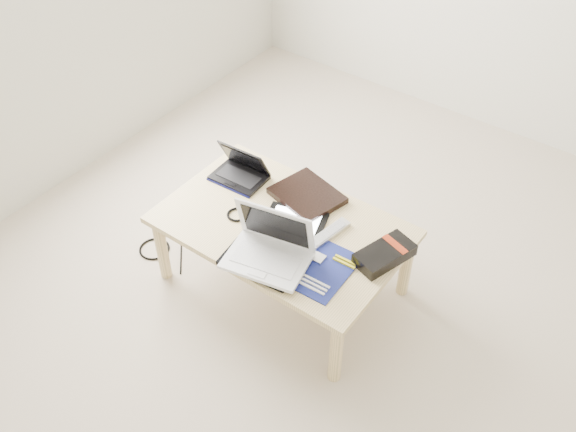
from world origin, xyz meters
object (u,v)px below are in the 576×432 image
Objects in this scene: coffee_table at (282,232)px; gpu_box at (385,254)px; netbook at (240,171)px; white_laptop at (270,248)px.

coffee_table is 0.49m from gpu_box.
netbook reaches higher than gpu_box.
netbook reaches higher than coffee_table.
gpu_box is at bearing 36.96° from white_laptop.
netbook is (-0.36, 0.15, 0.09)m from coffee_table.
netbook is 0.84m from gpu_box.
white_laptop is at bearing -143.04° from gpu_box.
netbook is at bearing 157.83° from coffee_table.
white_laptop is (0.45, -0.36, 0.03)m from netbook.
coffee_table is at bearing -170.06° from gpu_box.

